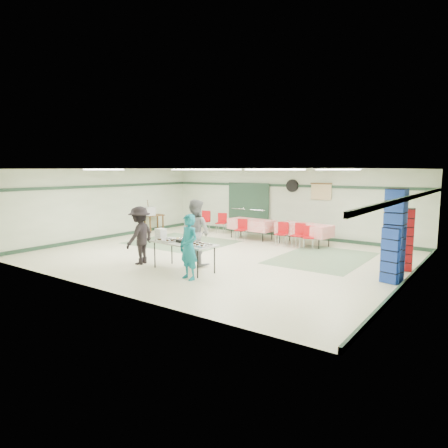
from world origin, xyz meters
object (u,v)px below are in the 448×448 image
Objects in this scene: volunteer_teal at (189,247)px; chair_loose_a at (222,221)px; crate_stack_red at (406,240)px; chair_b at (282,231)px; volunteer_grey at (196,232)px; office_printer at (148,211)px; dining_table_a at (304,229)px; broom at (149,216)px; dining_table_b at (251,224)px; chair_loose_b at (205,219)px; serving_table at (184,244)px; chair_a at (299,233)px; printer_table at (154,217)px; volunteer_dark at (140,235)px; chair_c at (309,235)px; crate_stack_blue_a at (393,255)px; crate_stack_blue_b at (395,236)px; chair_d at (242,227)px.

chair_loose_a is (-3.58, 6.31, -0.29)m from volunteer_teal.
chair_b is at bearing 164.34° from crate_stack_red.
volunteer_grey is 4.00× the size of office_printer.
broom reaches higher than dining_table_a.
dining_table_b is 2.04× the size of chair_loose_b.
dining_table_a is 4.15m from crate_stack_red.
serving_table is 6.66m from chair_loose_b.
dining_table_b is 2.21× the size of chair_loose_a.
volunteer_teal is at bearing -78.34° from chair_loose_a.
chair_a is 6.66m from printer_table.
serving_table is 4.26× the size of office_printer.
chair_a is 0.61× the size of broom.
dining_table_b is (0.39, 5.41, -0.26)m from volunteer_dark.
chair_loose_b is (-2.15, 5.70, -0.26)m from volunteer_dark.
chair_c is (1.51, 4.68, -0.24)m from serving_table.
dining_table_b is (-1.81, 5.83, -0.24)m from volunteer_teal.
chair_a is at bearing -105.52° from volunteer_grey.
chair_loose_a reaches higher than chair_a.
volunteer_grey is 5.78m from chair_loose_a.
serving_table is 0.73m from volunteer_grey.
chair_b is 0.50× the size of crate_stack_red.
chair_a is at bearing 161.72° from crate_stack_red.
chair_loose_b is 2.43m from office_printer.
chair_loose_b is at bearing 137.30° from volunteer_teal.
chair_loose_b is 0.69× the size of crate_stack_blue_a.
crate_stack_blue_a is 0.96× the size of broom.
volunteer_grey is 4.35m from chair_c.
crate_stack_blue_b reaches higher than crate_stack_red.
crate_stack_red is 0.74× the size of crate_stack_blue_b.
volunteer_grey is 5.14m from crate_stack_blue_a.
chair_loose_b reaches higher than printer_table.
chair_b is at bearing 19.61° from broom.
chair_d is (0.31, 4.84, -0.32)m from volunteer_dark.
chair_loose_b is (-2.54, 0.29, -0.01)m from dining_table_b.
volunteer_teal is 5.85m from dining_table_a.
printer_table is 1.88× the size of office_printer.
volunteer_teal is 5.29m from chair_a.
crate_stack_red reaches higher than dining_table_a.
chair_d is at bearing 165.07° from volunteer_dark.
dining_table_a is 4.47× the size of office_printer.
serving_table is 6.93m from broom.
broom reaches higher than serving_table.
volunteer_grey is (-0.82, 1.25, 0.12)m from volunteer_teal.
crate_stack_blue_a is (3.65, -2.65, 0.15)m from chair_a.
volunteer_dark reaches higher than chair_loose_a.
crate_stack_blue_b is at bearing -33.98° from chair_a.
chair_c is at bearing 142.03° from crate_stack_blue_b.
dining_table_a is at bearing -24.81° from chair_loose_a.
crate_stack_red reaches higher than chair_loose_a.
crate_stack_blue_a is 10.49m from office_printer.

